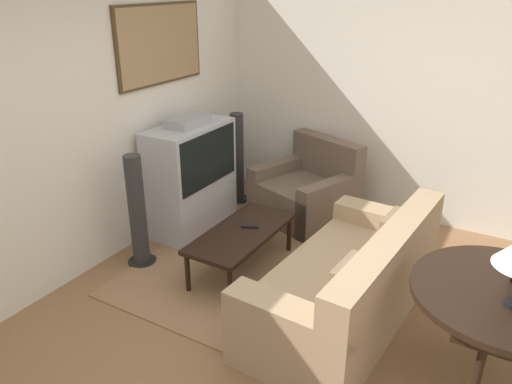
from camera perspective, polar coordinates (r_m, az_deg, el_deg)
The scene contains 12 objects.
ground_plane at distance 3.92m, azimuth 3.95°, elevation -16.88°, with size 12.00×12.00×0.00m, color #8E6642.
wall_back at distance 4.53m, azimuth -20.40°, elevation 6.92°, with size 12.00×0.10×2.70m.
wall_right at distance 5.61m, azimuth 16.75°, elevation 10.24°, with size 0.06×12.00×2.70m.
area_rug at distance 4.72m, azimuth -2.39°, elevation -8.99°, with size 1.95×1.75×0.01m.
tv at distance 5.32m, azimuth -7.41°, elevation 1.75°, with size 1.01×0.49×1.24m.
couch at distance 4.05m, azimuth 10.58°, elevation -10.42°, with size 2.00×1.03×0.84m.
armchair at distance 5.64m, azimuth 5.83°, elevation -0.15°, with size 1.16×1.19×0.88m.
coffee_table at distance 4.56m, azimuth -1.66°, elevation -4.91°, with size 1.16×0.53×0.41m.
console_table at distance 3.52m, azimuth 26.75°, elevation -11.05°, with size 1.17×1.17×0.75m.
remote at distance 4.59m, azimuth -0.73°, elevation -3.94°, with size 0.11×0.16×0.02m.
speaker_tower_left at distance 4.74m, azimuth -13.39°, elevation -2.43°, with size 0.27×0.27×1.09m.
speaker_tower_right at distance 5.99m, azimuth -2.17°, elevation 3.67°, with size 0.27×0.27×1.09m.
Camera 1 is at (-2.71, -1.29, 2.52)m, focal length 35.00 mm.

